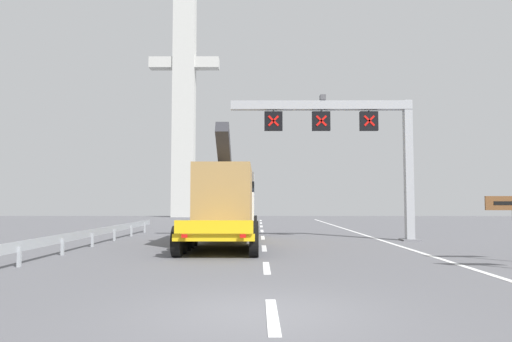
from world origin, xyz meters
name	(u,v)px	position (x,y,z in m)	size (l,w,h in m)	color
ground	(258,313)	(0.00, 0.00, 0.00)	(112.00, 112.00, 0.00)	#5B5B60
lane_markings	(263,238)	(0.25, 17.28, 0.01)	(0.20, 49.16, 0.01)	silver
edge_line_right	(403,247)	(6.20, 12.00, 0.01)	(0.20, 63.00, 0.01)	silver
overhead_lane_gantry	(349,130)	(4.64, 15.41, 5.57)	(9.45, 0.90, 7.39)	#9EA0A5
heavy_haul_truck_yellow	(228,201)	(-1.52, 15.70, 1.99)	(3.04, 14.07, 5.30)	yellow
guardrail_left	(78,237)	(-7.19, 10.46, 0.56)	(0.13, 24.91, 0.76)	#999EA3
bridge_pylon_distant	(184,90)	(-9.60, 51.76, 16.42)	(9.00, 2.00, 32.07)	#B7B7B2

